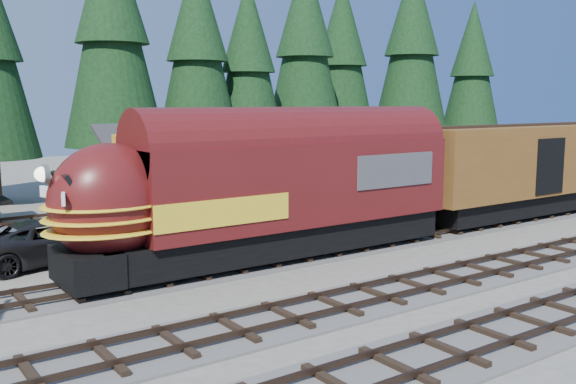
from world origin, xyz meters
TOP-DOWN VIEW (x-y plane):
  - ground at (0.00, 0.00)m, footprint 120.00×120.00m
  - track_siding at (10.00, 4.00)m, footprint 68.00×3.20m
  - depot at (-0.00, 10.50)m, footprint 12.80×7.00m
  - conifer_backdrop at (4.93, 24.53)m, footprint 79.32×22.67m
  - locomotive at (-3.05, 4.00)m, footprint 17.12×3.40m
  - boxcar at (13.88, 4.00)m, footprint 14.98×3.21m
  - pickup_truck_a at (-9.86, 9.00)m, footprint 6.67×4.02m

SIDE VIEW (x-z plane):
  - ground at x=0.00m, z-range 0.00..0.00m
  - track_siding at x=10.00m, z-range -0.11..0.22m
  - pickup_truck_a at x=-9.86m, z-range 0.00..1.73m
  - locomotive at x=-3.05m, z-range 0.37..5.03m
  - boxcar at x=13.88m, z-range 0.45..5.16m
  - depot at x=0.00m, z-range 0.31..5.61m
  - conifer_backdrop at x=4.93m, z-range 1.66..19.07m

